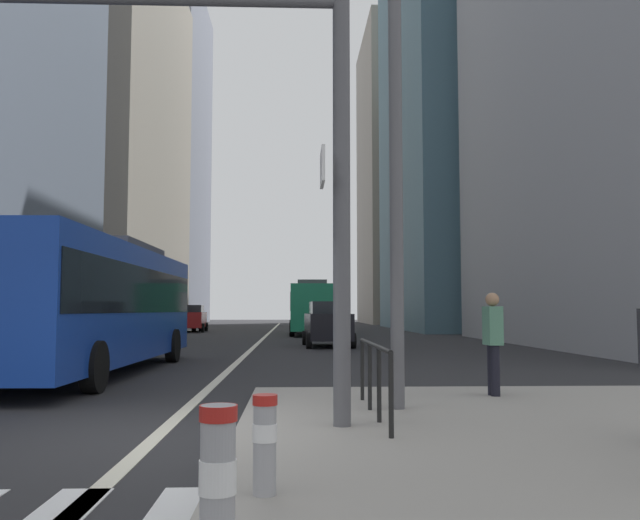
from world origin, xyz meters
name	(u,v)px	position (x,y,z in m)	size (l,w,h in m)	color
ground_plane	(254,347)	(0.00, 20.00, 0.00)	(160.00, 160.00, 0.00)	#28282B
median_island	(630,444)	(5.50, -1.00, 0.07)	(9.00, 10.00, 0.15)	gray
lane_centre_line	(264,337)	(0.00, 30.00, 0.01)	(0.20, 80.00, 0.01)	beige
office_tower_left_mid	(86,136)	(-16.00, 47.55, 16.29)	(13.70, 25.61, 32.58)	gray
office_tower_left_far	(154,156)	(-16.00, 74.44, 20.89)	(12.00, 19.93, 41.78)	slate
office_tower_right_mid	(476,98)	(17.00, 45.74, 19.41)	(13.58, 22.40, 38.81)	slate
office_tower_right_far	(420,178)	(17.00, 70.93, 17.61)	(13.75, 17.73, 35.22)	gray
city_bus_blue_oncoming	(95,300)	(-3.23, 8.23, 1.84)	(2.83, 11.86, 3.40)	#14389E
city_bus_red_receding	(312,306)	(2.87, 34.65, 1.84)	(2.87, 10.87, 3.40)	#198456
car_oncoming_mid	(185,318)	(-6.36, 41.26, 0.99)	(2.13, 4.38, 1.94)	gold
car_receding_near	(305,316)	(2.76, 57.14, 0.99)	(2.15, 4.19, 1.94)	#232838
car_receding_far	(328,324)	(3.17, 20.37, 0.99)	(2.18, 4.54, 1.94)	black
car_oncoming_far	(192,318)	(-5.72, 40.27, 0.99)	(2.20, 4.49, 1.94)	maroon
traffic_signal_gantry	(188,111)	(0.36, -0.17, 4.10)	(5.88, 0.65, 6.00)	#515156
street_lamp_post	(395,64)	(3.22, 1.24, 5.28)	(5.50, 0.32, 8.00)	#56565B
bollard_front	(218,489)	(1.32, -5.00, 0.67)	(0.20, 0.20, 0.94)	#99999E
bollard_left	(265,438)	(1.48, -3.19, 0.58)	(0.20, 0.20, 0.77)	#99999E
pedestrian_railing	(374,364)	(2.80, 0.62, 0.84)	(0.06, 3.21, 0.98)	black
pedestrian_far	(493,338)	(5.06, 2.65, 1.11)	(0.26, 0.39, 1.72)	black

